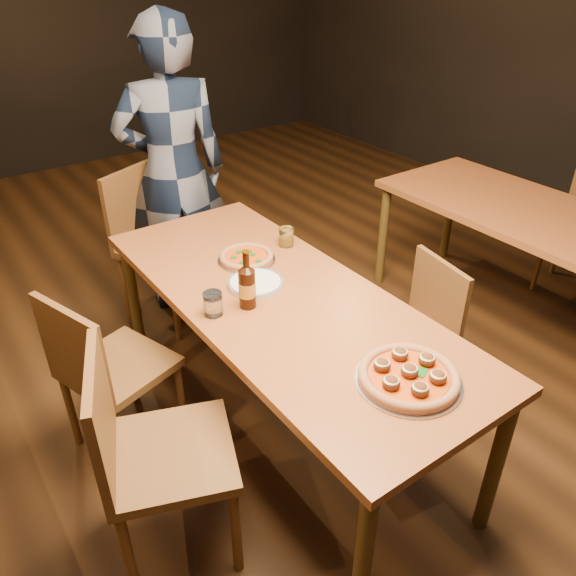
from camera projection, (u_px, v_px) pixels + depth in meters
ground at (282, 423)px, 2.81m from camera, size 9.00×9.00×0.00m
room_shell at (279, 12)px, 1.84m from camera, size 9.00×9.00×9.00m
table_main at (281, 311)px, 2.45m from camera, size 0.80×2.00×0.75m
table_right at (548, 229)px, 3.16m from camera, size 0.80×2.00×0.75m
chair_main_nw at (171, 453)px, 2.03m from camera, size 0.58×0.58×0.96m
chair_main_sw at (119, 365)px, 2.50m from camera, size 0.52×0.52×0.89m
chair_main_e at (404, 336)px, 2.75m from camera, size 0.44×0.44×0.82m
chair_end at (166, 246)px, 3.38m from camera, size 0.61×0.61×0.99m
pizza_meatball at (409, 376)px, 1.94m from camera, size 0.37×0.37×0.07m
pizza_margherita at (246, 257)px, 2.69m from camera, size 0.28×0.28×0.04m
plate_stack at (256, 283)px, 2.49m from camera, size 0.24×0.24×0.02m
beer_bottle at (247, 287)px, 2.31m from camera, size 0.07×0.07×0.26m
water_glass at (213, 304)px, 2.28m from camera, size 0.08×0.08×0.10m
amber_glass at (286, 237)px, 2.81m from camera, size 0.08×0.08×0.09m
diner at (173, 172)px, 3.33m from camera, size 0.74×0.59×1.79m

